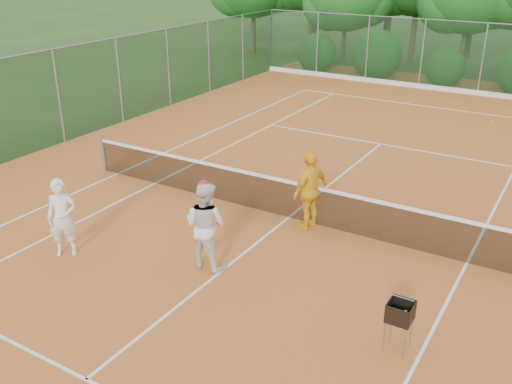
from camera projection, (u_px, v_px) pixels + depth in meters
ground at (288, 219)px, 13.53m from camera, size 120.00×120.00×0.00m
clay_court at (288, 218)px, 13.52m from camera, size 18.00×36.00×0.02m
tennis_net at (289, 198)px, 13.32m from camera, size 11.97×0.10×1.10m
player_white at (63, 218)px, 11.63m from camera, size 0.72×0.69×1.67m
player_center_grp at (205, 225)px, 11.16m from camera, size 0.90×0.71×1.85m
player_yellow at (310, 191)px, 12.71m from camera, size 0.70×1.15×1.83m
ball_hopper at (400, 313)px, 8.88m from camera, size 0.38×0.38×0.86m
stray_ball_a at (379, 121)px, 20.92m from camera, size 0.07×0.07×0.07m
stray_ball_b at (499, 122)px, 20.78m from camera, size 0.07×0.07×0.07m
stray_ball_c at (491, 122)px, 20.71m from camera, size 0.07×0.07×0.07m
court_markings at (288, 218)px, 13.52m from camera, size 11.03×23.83×0.01m
fence_back at (452, 57)px, 24.71m from camera, size 18.07×0.07×3.00m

